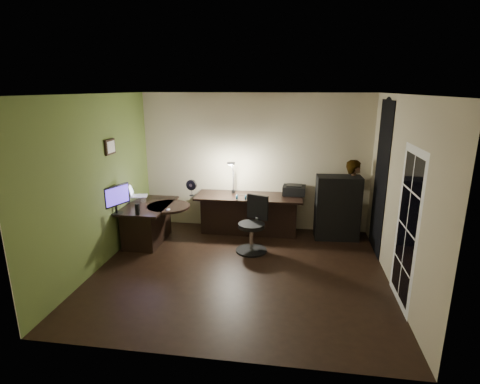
# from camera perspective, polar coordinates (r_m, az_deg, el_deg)

# --- Properties ---
(floor) EXTENTS (4.50, 4.00, 0.01)m
(floor) POSITION_cam_1_polar(r_m,az_deg,el_deg) (6.01, -0.05, -12.03)
(floor) COLOR black
(floor) RESTS_ON ground
(ceiling) EXTENTS (4.50, 4.00, 0.01)m
(ceiling) POSITION_cam_1_polar(r_m,az_deg,el_deg) (5.33, -0.05, 14.75)
(ceiling) COLOR silver
(ceiling) RESTS_ON floor
(wall_back) EXTENTS (4.50, 0.01, 2.70)m
(wall_back) POSITION_cam_1_polar(r_m,az_deg,el_deg) (7.46, 2.22, 4.50)
(wall_back) COLOR #BAAE8B
(wall_back) RESTS_ON floor
(wall_front) EXTENTS (4.50, 0.01, 2.70)m
(wall_front) POSITION_cam_1_polar(r_m,az_deg,el_deg) (3.65, -4.72, -7.57)
(wall_front) COLOR #BAAE8B
(wall_front) RESTS_ON floor
(wall_left) EXTENTS (0.01, 4.00, 2.70)m
(wall_left) POSITION_cam_1_polar(r_m,az_deg,el_deg) (6.25, -20.96, 1.29)
(wall_left) COLOR #BAAE8B
(wall_left) RESTS_ON floor
(wall_right) EXTENTS (0.01, 4.00, 2.70)m
(wall_right) POSITION_cam_1_polar(r_m,az_deg,el_deg) (5.66, 23.17, -0.37)
(wall_right) COLOR #BAAE8B
(wall_right) RESTS_ON floor
(green_wall_overlay) EXTENTS (0.00, 4.00, 2.70)m
(green_wall_overlay) POSITION_cam_1_polar(r_m,az_deg,el_deg) (6.24, -20.84, 1.28)
(green_wall_overlay) COLOR #53672B
(green_wall_overlay) RESTS_ON floor
(arched_doorway) EXTENTS (0.01, 0.90, 2.60)m
(arched_doorway) POSITION_cam_1_polar(r_m,az_deg,el_deg) (6.75, 20.65, 1.88)
(arched_doorway) COLOR black
(arched_doorway) RESTS_ON floor
(french_door) EXTENTS (0.02, 0.92, 2.10)m
(french_door) POSITION_cam_1_polar(r_m,az_deg,el_deg) (5.23, 24.08, -5.16)
(french_door) COLOR white
(french_door) RESTS_ON floor
(framed_picture) EXTENTS (0.04, 0.30, 0.25)m
(framed_picture) POSITION_cam_1_polar(r_m,az_deg,el_deg) (6.53, -19.22, 6.51)
(framed_picture) COLOR black
(framed_picture) RESTS_ON wall_left
(desk_left) EXTENTS (0.78, 1.26, 0.73)m
(desk_left) POSITION_cam_1_polar(r_m,az_deg,el_deg) (7.15, -13.64, -4.66)
(desk_left) COLOR black
(desk_left) RESTS_ON floor
(desk_right) EXTENTS (2.06, 0.74, 0.77)m
(desk_right) POSITION_cam_1_polar(r_m,az_deg,el_deg) (7.35, 1.35, -3.45)
(desk_right) COLOR black
(desk_right) RESTS_ON floor
(cabinet) EXTENTS (0.83, 0.46, 1.22)m
(cabinet) POSITION_cam_1_polar(r_m,az_deg,el_deg) (7.27, 14.62, -2.34)
(cabinet) COLOR black
(cabinet) RESTS_ON floor
(laptop_stand) EXTENTS (0.27, 0.23, 0.11)m
(laptop_stand) POSITION_cam_1_polar(r_m,az_deg,el_deg) (7.28, -15.40, -1.06)
(laptop_stand) COLOR silver
(laptop_stand) RESTS_ON desk_left
(laptop) EXTENTS (0.39, 0.38, 0.22)m
(laptop) POSITION_cam_1_polar(r_m,az_deg,el_deg) (7.22, -15.21, 0.22)
(laptop) COLOR silver
(laptop) RESTS_ON laptop_stand
(monitor) EXTENTS (0.30, 0.55, 0.36)m
(monitor) POSITION_cam_1_polar(r_m,az_deg,el_deg) (6.67, -18.39, -1.68)
(monitor) COLOR black
(monitor) RESTS_ON desk_left
(mouse) EXTENTS (0.08, 0.10, 0.04)m
(mouse) POSITION_cam_1_polar(r_m,az_deg,el_deg) (6.65, -10.87, -2.66)
(mouse) COLOR silver
(mouse) RESTS_ON desk_left
(phone) EXTENTS (0.11, 0.14, 0.01)m
(phone) POSITION_cam_1_polar(r_m,az_deg,el_deg) (6.77, -10.55, -2.45)
(phone) COLOR black
(phone) RESTS_ON desk_left
(pen) EXTENTS (0.03, 0.14, 0.01)m
(pen) POSITION_cam_1_polar(r_m,az_deg,el_deg) (6.65, -14.95, -3.06)
(pen) COLOR black
(pen) RESTS_ON desk_left
(speaker) EXTENTS (0.10, 0.10, 0.20)m
(speaker) POSITION_cam_1_polar(r_m,az_deg,el_deg) (6.51, -15.37, -2.59)
(speaker) COLOR black
(speaker) RESTS_ON desk_left
(notepad) EXTENTS (0.21, 0.24, 0.01)m
(notepad) POSITION_cam_1_polar(r_m,az_deg,el_deg) (6.77, -17.15, -2.89)
(notepad) COLOR silver
(notepad) RESTS_ON desk_left
(desk_fan) EXTENTS (0.22, 0.15, 0.32)m
(desk_fan) POSITION_cam_1_polar(r_m,az_deg,el_deg) (7.22, -7.38, 0.66)
(desk_fan) COLOR black
(desk_fan) RESTS_ON desk_right
(headphones) EXTENTS (0.22, 0.11, 0.10)m
(headphones) POSITION_cam_1_polar(r_m,az_deg,el_deg) (6.96, 0.21, -0.72)
(headphones) COLOR #20699B
(headphones) RESTS_ON desk_right
(printer) EXTENTS (0.45, 0.36, 0.19)m
(printer) POSITION_cam_1_polar(r_m,az_deg,el_deg) (7.33, 8.25, 0.34)
(printer) COLOR black
(printer) RESTS_ON desk_right
(desk_lamp) EXTENTS (0.19, 0.33, 0.71)m
(desk_lamp) POSITION_cam_1_polar(r_m,az_deg,el_deg) (7.31, -1.04, 2.55)
(desk_lamp) COLOR black
(desk_lamp) RESTS_ON desk_right
(office_chair) EXTENTS (0.71, 0.71, 0.98)m
(office_chair) POSITION_cam_1_polar(r_m,az_deg,el_deg) (6.50, 1.77, -5.07)
(office_chair) COLOR black
(office_chair) RESTS_ON floor
(person) EXTENTS (0.42, 0.58, 1.51)m
(person) POSITION_cam_1_polar(r_m,az_deg,el_deg) (7.39, 16.83, -1.05)
(person) COLOR #D8A88C
(person) RESTS_ON floor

